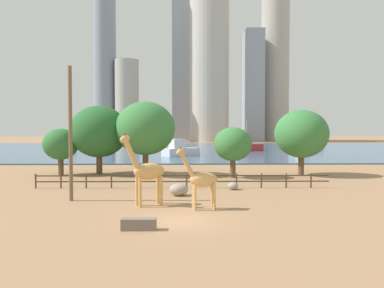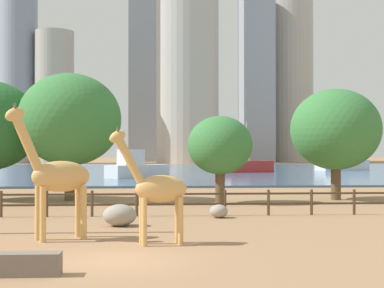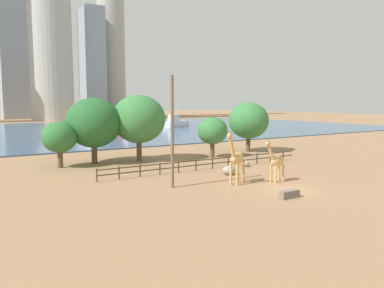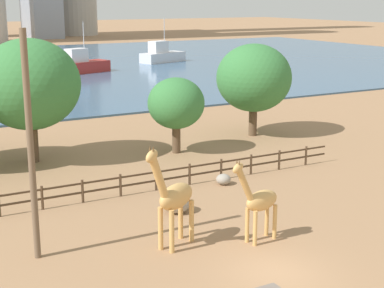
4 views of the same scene
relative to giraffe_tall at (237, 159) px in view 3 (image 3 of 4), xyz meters
name	(u,v)px [view 3 (image 3 of 4)]	position (x,y,z in m)	size (l,w,h in m)	color
ground_plane	(63,130)	(2.40, 75.64, -2.35)	(400.00, 400.00, 0.00)	#9E7551
harbor_water	(66,131)	(2.40, 72.64, -2.25)	(180.00, 86.00, 0.20)	#3D6084
giraffe_tall	(237,159)	(0.00, 0.00, 0.00)	(3.14, 2.01, 5.01)	tan
giraffe_companion	(276,161)	(3.68, -1.33, -0.39)	(2.85, 1.04, 4.13)	tan
utility_pole	(172,132)	(-5.70, 1.82, 2.54)	(0.28, 0.28, 9.78)	brown
boulder_near_fence	(245,164)	(6.76, 6.69, -2.02)	(0.89, 0.87, 0.65)	gray
boulder_by_pole	(229,170)	(2.11, 3.81, -1.87)	(1.46, 1.27, 0.95)	gray
feeding_trough	(289,194)	(0.25, -6.23, -2.05)	(1.80, 0.60, 0.60)	#72665B
enclosure_fence	(208,162)	(2.07, 7.64, -1.59)	(26.12, 0.14, 1.30)	#4C3826
tree_left_large	(139,119)	(-1.94, 17.23, 2.99)	(6.77, 6.77, 8.40)	brown
tree_center_broad	(59,137)	(-11.66, 17.50, 1.15)	(3.97, 3.97, 5.32)	brown
tree_right_tall	(212,131)	(7.74, 14.76, 1.26)	(4.08, 4.08, 5.48)	brown
tree_left_small	(249,121)	(15.75, 16.68, 2.36)	(6.04, 6.04, 7.44)	brown
tree_right_small	(93,123)	(-7.44, 18.23, 2.62)	(6.69, 6.69, 7.99)	brown
boat_sailboat	(133,126)	(16.38, 62.13, -0.92)	(8.72, 5.37, 7.39)	#B22D28
boat_tug	(176,123)	(33.31, 69.74, -0.90)	(8.84, 5.44, 7.49)	silver
boat_barge	(95,134)	(1.53, 45.83, -1.05)	(7.39, 6.72, 3.24)	silver
skyline_tower_needle	(110,6)	(45.71, 155.52, 52.09)	(13.32, 13.32, 108.88)	#ADA89E
skyline_block_right	(12,25)	(1.72, 161.03, 39.13)	(11.50, 12.03, 82.95)	#939EAD
skyline_tower_short	(92,64)	(33.47, 147.91, 22.76)	(8.29, 15.84, 50.21)	#939EAD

